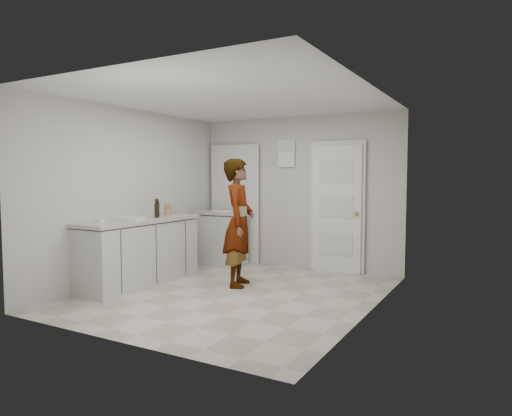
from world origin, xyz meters
The scene contains 12 objects.
ground centered at (0.00, 0.00, 0.00)m, with size 4.00×4.00×0.00m, color #A79F8C.
room_shell centered at (-0.17, 1.95, 1.02)m, with size 4.00×4.00×4.00m.
main_counter centered at (-1.45, -0.20, 0.43)m, with size 0.64×1.96×0.93m.
side_counter centered at (-1.25, 1.55, 0.43)m, with size 0.84×0.61×0.93m.
person centered at (-0.18, 0.40, 0.88)m, with size 0.64×0.42×1.76m, color silver.
cake_mix_box centered at (-1.54, 0.52, 1.01)m, with size 0.11×0.05×0.17m, color #A47552.
spice_jar centered at (-1.40, 0.35, 0.97)m, with size 0.06×0.06×0.09m, color tan.
oil_cruet_a centered at (-1.37, 0.08, 1.06)m, with size 0.07×0.07×0.28m.
oil_cruet_b centered at (-1.47, 0.20, 1.04)m, with size 0.06×0.06×0.25m.
baking_dish centered at (-1.33, -0.49, 0.95)m, with size 0.35×0.28×0.05m.
egg_bowl centered at (-1.50, -0.86, 0.95)m, with size 0.11×0.11×0.04m.
papers centered at (-1.16, 1.59, 0.93)m, with size 0.28×0.35×0.01m, color white.
Camera 1 is at (3.08, -4.97, 1.52)m, focal length 32.00 mm.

